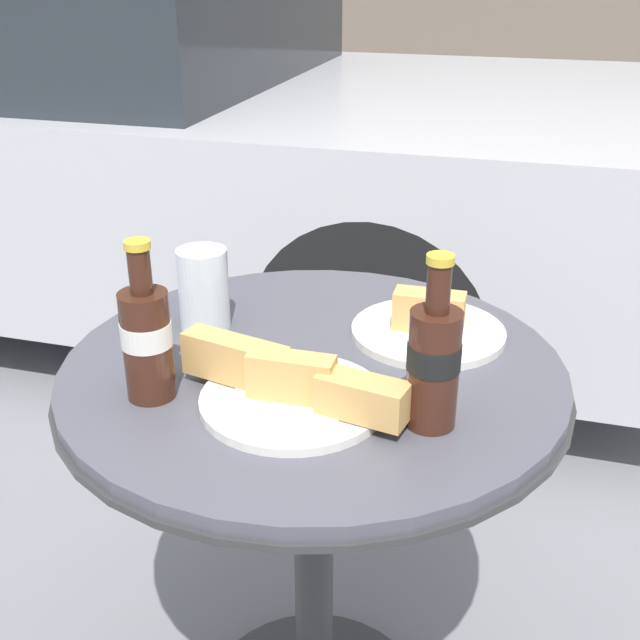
% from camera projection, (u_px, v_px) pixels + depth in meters
% --- Properties ---
extents(bistro_table, '(0.72, 0.72, 0.69)m').
position_uv_depth(bistro_table, '(313.00, 455.00, 1.19)').
color(bistro_table, '#333333').
rests_on(bistro_table, ground_plane).
extents(cola_bottle_left, '(0.06, 0.06, 0.22)m').
position_uv_depth(cola_bottle_left, '(434.00, 361.00, 0.95)').
color(cola_bottle_left, '#3D1E14').
rests_on(cola_bottle_left, bistro_table).
extents(cola_bottle_right, '(0.07, 0.07, 0.21)m').
position_uv_depth(cola_bottle_right, '(147.00, 338.00, 1.01)').
color(cola_bottle_right, '#3D1E14').
rests_on(cola_bottle_right, bistro_table).
extents(drinking_glass, '(0.08, 0.08, 0.12)m').
position_uv_depth(drinking_glass, '(204.00, 292.00, 1.21)').
color(drinking_glass, silver).
rests_on(drinking_glass, bistro_table).
extents(lunch_plate_near, '(0.23, 0.23, 0.07)m').
position_uv_depth(lunch_plate_near, '(428.00, 326.00, 1.20)').
color(lunch_plate_near, silver).
rests_on(lunch_plate_near, bistro_table).
extents(lunch_plate_far, '(0.32, 0.24, 0.07)m').
position_uv_depth(lunch_plate_far, '(291.00, 387.00, 1.01)').
color(lunch_plate_far, silver).
rests_on(lunch_plate_far, bistro_table).
extents(parked_car, '(4.29, 1.80, 1.20)m').
position_uv_depth(parked_car, '(70.00, 131.00, 3.05)').
color(parked_car, '#B7B7BC').
rests_on(parked_car, ground_plane).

